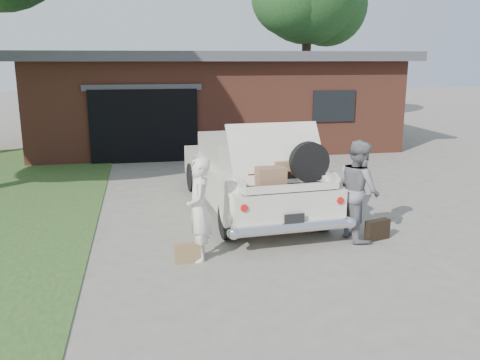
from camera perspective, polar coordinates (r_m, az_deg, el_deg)
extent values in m
plane|color=gray|center=(8.26, 0.80, -8.40)|extent=(90.00, 90.00, 0.00)
cube|color=brown|center=(19.24, -3.32, 8.75)|extent=(12.00, 7.00, 3.00)
cube|color=#4C4C51|center=(19.17, -3.39, 13.67)|extent=(12.80, 7.80, 0.30)
cube|color=black|center=(15.67, -10.71, 6.00)|extent=(3.20, 0.30, 2.20)
cube|color=#4C4C51|center=(15.50, -10.89, 10.18)|extent=(3.50, 0.12, 0.18)
cube|color=black|center=(16.69, 10.48, 8.18)|extent=(1.40, 0.08, 1.00)
cylinder|color=#38281E|center=(25.69, 7.40, 12.16)|extent=(0.44, 0.44, 5.07)
sphere|color=#2B5924|center=(26.69, 9.78, 18.75)|extent=(3.92, 3.92, 3.92)
cube|color=silver|center=(10.61, 1.06, 0.15)|extent=(2.29, 5.18, 0.66)
cube|color=beige|center=(10.78, 0.62, 3.51)|extent=(1.81, 2.14, 0.53)
cube|color=black|center=(11.70, -0.66, 4.20)|extent=(1.57, 0.20, 0.44)
cube|color=black|center=(9.88, 2.15, 2.47)|extent=(1.57, 0.20, 0.44)
cylinder|color=black|center=(8.87, -1.35, -4.54)|extent=(0.27, 0.68, 0.67)
cylinder|color=black|center=(9.44, 9.20, -3.61)|extent=(0.27, 0.68, 0.67)
cylinder|color=black|center=(12.12, -5.27, 0.33)|extent=(0.27, 0.68, 0.67)
cylinder|color=black|center=(12.53, 2.76, 0.81)|extent=(0.27, 0.68, 0.67)
cylinder|color=silver|center=(8.33, 6.05, -5.32)|extent=(2.08, 0.33, 0.18)
cylinder|color=#A5140F|center=(8.03, 0.41, -3.10)|extent=(0.13, 0.11, 0.12)
cylinder|color=#A5140F|center=(8.60, 11.10, -2.21)|extent=(0.13, 0.11, 0.12)
cube|color=black|center=(8.27, 6.13, -4.37)|extent=(0.34, 0.05, 0.17)
cube|color=black|center=(8.76, 4.60, -0.43)|extent=(1.64, 1.22, 0.04)
cube|color=silver|center=(8.50, -0.52, -0.11)|extent=(0.14, 1.11, 0.18)
cube|color=silver|center=(9.04, 9.44, 0.52)|extent=(0.14, 1.11, 0.18)
cube|color=silver|center=(8.24, 5.91, -0.91)|extent=(1.62, 0.18, 0.12)
cube|color=silver|center=(8.86, 4.16, 3.05)|extent=(1.74, 0.81, 0.98)
cube|color=#49341F|center=(8.80, 2.38, 0.42)|extent=(0.60, 0.41, 0.19)
cube|color=#92664A|center=(8.43, 3.47, 0.33)|extent=(0.50, 0.34, 0.33)
cube|color=black|center=(8.88, 4.83, 0.53)|extent=(0.65, 0.45, 0.19)
cube|color=#9F8051|center=(8.90, 5.22, 1.70)|extent=(0.53, 0.37, 0.18)
cylinder|color=black|center=(8.81, 7.78, 2.03)|extent=(0.71, 0.21, 0.70)
imported|color=white|center=(7.86, -4.61, -3.31)|extent=(0.44, 0.62, 1.62)
imported|color=slate|center=(8.98, 13.15, -1.10)|extent=(0.73, 0.90, 1.75)
cube|color=#93744A|center=(7.95, -5.93, -8.17)|extent=(0.41, 0.17, 0.31)
cube|color=black|center=(9.19, 15.17, -5.41)|extent=(0.48, 0.28, 0.36)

